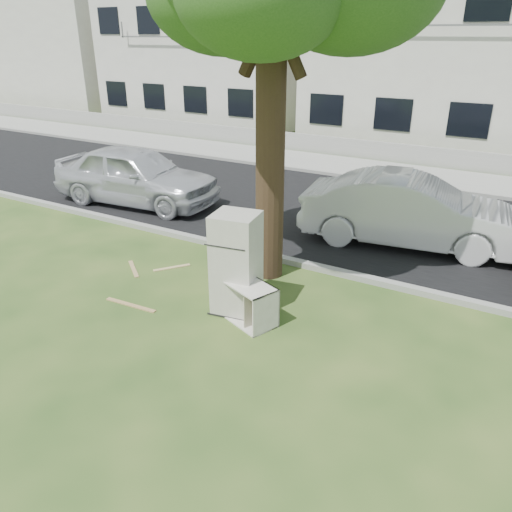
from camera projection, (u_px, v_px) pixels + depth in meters
The scene contains 16 objects.
ground at pixel (239, 319), 8.50m from camera, with size 120.00×120.00×0.00m, color #264719.
road at pixel (358, 216), 13.24m from camera, with size 120.00×7.00×0.01m, color black.
kerb_near at pixel (300, 266), 10.43m from camera, with size 120.00×0.18×0.12m, color gray.
kerb_far at pixel (395, 184), 16.04m from camera, with size 120.00×0.18×0.12m, color gray.
sidewalk at pixel (407, 174), 17.19m from camera, with size 120.00×2.80×0.01m, color gray.
low_wall at pixel (419, 155), 18.31m from camera, with size 120.00×0.15×0.70m, color gray.
townhouse_left at pixel (219, 52), 26.36m from camera, with size 10.20×8.16×7.04m.
townhouse_center at pixel (458, 52), 20.80m from camera, with size 11.22×8.16×7.44m.
filler_left at pixel (49, 54), 33.28m from camera, with size 16.00×9.00×6.40m, color silver.
fridge at pixel (236, 264), 8.43m from camera, with size 0.73×0.68×1.78m, color silver.
cabinet at pixel (250, 303), 8.29m from camera, with size 0.89×0.55×0.69m, color beige.
plank_a at pixel (131, 305), 8.92m from camera, with size 1.07×0.09×0.02m, color tan.
plank_b at pixel (134, 269), 10.28m from camera, with size 0.83×0.08×0.02m, color tan.
plank_c at pixel (172, 268), 10.34m from camera, with size 0.77×0.09×0.02m, color tan.
car_center at pixel (410, 211), 11.22m from camera, with size 1.68×4.82×1.59m, color silver.
car_left at pixel (136, 175), 13.98m from camera, with size 1.92×4.78×1.63m, color silver.
Camera 1 is at (3.91, -6.19, 4.46)m, focal length 35.00 mm.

